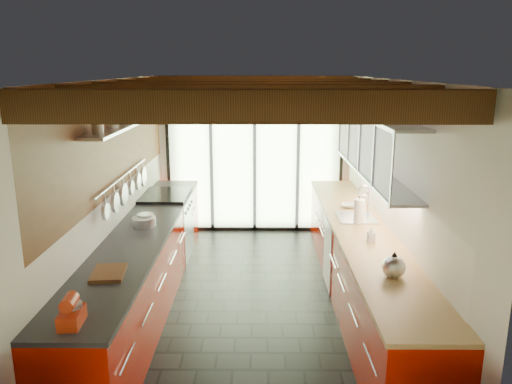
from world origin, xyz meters
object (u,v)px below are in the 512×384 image
stand_mixer (72,312)px  soap_bottle (371,235)px  paper_towel (359,211)px  kettle (394,265)px  bowl (349,206)px

stand_mixer → soap_bottle: size_ratio=1.62×
paper_towel → soap_bottle: bearing=-90.0°
stand_mixer → soap_bottle: stand_mixer is taller
kettle → paper_towel: 1.59m
stand_mixer → paper_towel: size_ratio=0.78×
soap_bottle → paper_towel: bearing=90.0°
paper_towel → bowl: paper_towel is taller
stand_mixer → bowl: (2.54, 3.13, -0.07)m
soap_bottle → stand_mixer: bearing=-145.2°
kettle → bowl: (0.00, 2.27, -0.08)m
paper_towel → bowl: 0.69m
stand_mixer → paper_towel: (2.54, 2.44, 0.05)m
kettle → soap_bottle: (0.00, 0.91, -0.03)m
kettle → paper_towel: paper_towel is taller
kettle → paper_towel: size_ratio=0.83×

